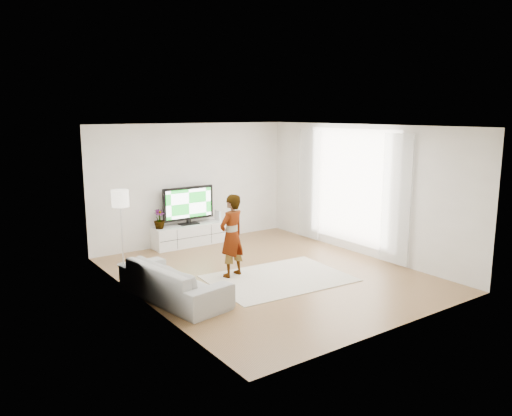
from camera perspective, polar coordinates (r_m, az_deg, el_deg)
floor at (r=9.62m, az=1.41°, el=-7.55°), size 6.00×6.00×0.00m
ceiling at (r=9.14m, az=1.50°, el=9.35°), size 6.00×6.00×0.00m
wall_left at (r=8.07m, az=-12.95°, el=-1.14°), size 0.02×6.00×2.80m
wall_right at (r=10.94m, az=12.03°, el=2.00°), size 0.02×6.00×2.80m
wall_back at (r=11.79m, az=-7.28°, el=2.78°), size 5.00×0.02×2.80m
wall_front at (r=7.15m, az=15.96°, el=-2.82°), size 5.00×0.02×2.80m
window at (r=11.12m, az=10.84°, el=2.44°), size 0.01×2.60×2.50m
curtain_near at (r=10.22m, az=15.74°, el=0.94°), size 0.04×0.70×2.60m
curtain_far at (r=12.01m, az=6.10°, el=2.71°), size 0.04×0.70×2.60m
media_console at (r=11.70m, az=-7.59°, el=-3.05°), size 1.76×0.50×0.49m
television at (r=11.58m, az=-7.74°, el=0.45°), size 1.26×0.25×0.88m
game_console at (r=11.98m, az=-4.38°, el=-0.84°), size 0.09×0.19×0.24m
potted_plant at (r=11.28m, az=-11.00°, el=-1.26°), size 0.30×0.30×0.43m
rug at (r=9.38m, az=2.63°, el=-8.02°), size 2.63×1.98×0.01m
player at (r=9.29m, az=-2.79°, el=-3.17°), size 0.65×0.51×1.56m
sofa at (r=8.42m, az=-9.37°, el=-8.21°), size 1.16×2.23×0.62m
floor_lamp at (r=10.22m, az=-15.24°, el=0.69°), size 0.34×0.34×1.54m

